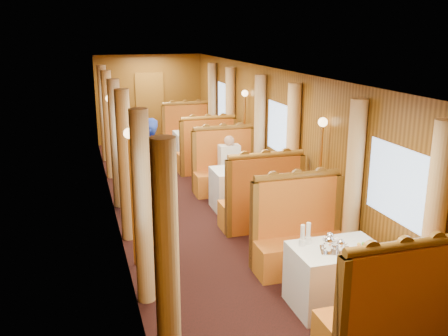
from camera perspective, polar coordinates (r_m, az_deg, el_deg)
name	(u,v)px	position (r m, az deg, el deg)	size (l,w,h in m)	color
floor	(202,212)	(9.04, -2.55, -5.06)	(3.00, 12.00, 0.01)	black
ceiling	(200,72)	(8.48, -2.76, 10.94)	(3.00, 12.00, 0.01)	silver
wall_far	(150,99)	(14.48, -8.49, 7.77)	(3.00, 2.50, 0.01)	brown
wall_left	(113,150)	(8.45, -12.57, 1.97)	(12.00, 2.50, 0.01)	brown
wall_right	(281,139)	(9.15, 6.52, 3.27)	(12.00, 2.50, 0.01)	brown
doorway_far	(150,108)	(14.49, -8.43, 6.78)	(0.80, 0.04, 2.00)	brown
table_near	(336,277)	(6.15, 12.66, -12.05)	(1.05, 0.72, 0.75)	white
banquette_near_fwd	(387,320)	(5.39, 18.11, -16.15)	(1.30, 0.55, 1.34)	#B53E14
banquette_near_aft	(299,239)	(6.94, 8.61, -8.07)	(1.30, 0.55, 1.34)	#B53E14
table_mid	(241,189)	(9.11, 2.00, -2.38)	(1.05, 0.72, 0.75)	white
banquette_mid_fwd	(261,204)	(8.20, 4.27, -4.16)	(1.30, 0.55, 1.34)	#B53E14
banquette_mid_aft	(225,171)	(10.02, 0.16, -0.40)	(1.30, 0.55, 1.34)	#B53E14
table_far	(196,147)	(12.36, -3.17, 2.44)	(1.05, 0.72, 0.75)	white
banquette_far_fwd	(207,154)	(11.39, -1.98, 1.57)	(1.30, 0.55, 1.34)	#B53E14
banquette_far_aft	(187,137)	(13.31, -4.20, 3.60)	(1.30, 0.55, 1.34)	#B53E14
tea_tray	(335,251)	(5.89, 12.62, -9.22)	(0.34, 0.26, 0.01)	silver
teapot_left	(329,246)	(5.82, 11.87, -8.75)	(0.19, 0.14, 0.15)	silver
teapot_right	(340,248)	(5.84, 13.16, -8.86)	(0.15, 0.11, 0.12)	silver
teapot_back	(330,240)	(6.01, 11.97, -8.09)	(0.15, 0.11, 0.12)	silver
fruit_plate	(363,247)	(6.03, 15.65, -8.70)	(0.24, 0.24, 0.05)	white
cup_inboard	(302,238)	(5.91, 8.95, -7.87)	(0.08, 0.08, 0.26)	white
cup_outboard	(308,235)	(5.98, 9.59, -7.60)	(0.08, 0.08, 0.26)	white
rose_vase_mid	(240,160)	(8.95, 1.87, 0.97)	(0.06, 0.06, 0.36)	silver
rose_vase_far	(198,125)	(12.21, -3.03, 4.94)	(0.06, 0.06, 0.36)	silver
window_left_near	(142,210)	(5.05, -9.40, -4.79)	(1.20, 0.90, 0.01)	#8EADD6
curtain_left_near_a	(167,269)	(4.47, -6.54, -11.37)	(0.22, 0.22, 2.35)	tan
curtain_left_near_b	(143,209)	(5.88, -9.27, -4.65)	(0.22, 0.22, 2.35)	tan
window_right_near	(398,185)	(6.13, 19.28, -1.80)	(1.20, 0.90, 0.01)	#8EADD6
curtain_right_near_a	(433,233)	(5.58, 22.78, -6.86)	(0.22, 0.22, 2.35)	tan
curtain_right_near_b	(353,188)	(6.77, 14.55, -2.23)	(0.22, 0.22, 2.35)	tan
window_left_mid	(113,139)	(8.41, -12.55, 3.30)	(1.20, 0.90, 0.01)	#8EADD6
curtain_left_mid_a	(125,166)	(7.73, -11.19, 0.19)	(0.22, 0.22, 2.35)	tan
curtain_left_mid_b	(117,144)	(9.24, -12.18, 2.66)	(0.22, 0.22, 2.35)	tan
window_right_mid	(280,129)	(9.10, 6.47, 4.50)	(1.20, 0.90, 0.01)	#8EADD6
curtain_right_mid_a	(292,154)	(8.42, 7.82, 1.62)	(0.22, 0.22, 2.35)	tan
curtain_right_mid_b	(260,135)	(9.82, 4.09, 3.75)	(0.22, 0.22, 2.35)	tan
window_left_far	(101,107)	(11.85, -13.89, 6.73)	(1.20, 0.90, 0.01)	#8EADD6
curtain_left_far_a	(109,125)	(11.13, -13.03, 4.80)	(0.22, 0.22, 2.35)	tan
curtain_left_far_b	(104,114)	(12.67, -13.53, 6.05)	(0.22, 0.22, 2.35)	tan
window_right_far	(225,102)	(12.35, 0.10, 7.53)	(1.20, 0.90, 0.01)	#8EADD6
curtain_right_far_a	(230,119)	(11.63, 0.71, 5.65)	(0.22, 0.22, 2.35)	tan
curtain_right_far_b	(212,109)	(13.10, -1.34, 6.79)	(0.22, 0.22, 2.35)	tan
sconce_left_fore	(131,170)	(6.74, -10.62, -0.22)	(0.14, 0.14, 1.95)	#BF8C3F
sconce_right_fore	(321,155)	(7.53, 11.03, 1.45)	(0.14, 0.14, 1.95)	#BF8C3F
sconce_left_aft	(111,124)	(10.14, -12.83, 4.98)	(0.14, 0.14, 1.95)	#BF8C3F
sconce_right_aft	(245,117)	(10.69, 2.37, 5.89)	(0.14, 0.14, 1.95)	#BF8C3F
steward	(148,169)	(8.64, -8.70, -0.10)	(0.64, 0.42, 1.75)	navy
passenger	(230,160)	(9.68, 0.65, 0.97)	(0.40, 0.44, 0.76)	beige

